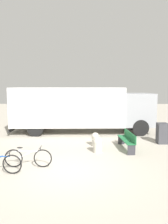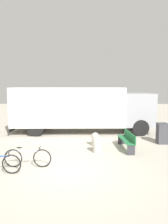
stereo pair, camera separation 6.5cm
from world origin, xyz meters
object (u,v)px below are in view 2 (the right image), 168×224
Objects in this scene: delivery_truck at (81,107)px; bicycle_middle at (28,158)px; bollard_far_bench at (95,139)px; utility_box at (162,133)px; bollard_near_bench at (98,145)px; park_bench at (127,139)px.

bicycle_middle is (-1.82, -6.27, -1.28)m from delivery_truck.
utility_box is (3.55, 0.51, 0.18)m from bollard_far_bench.
bollard_far_bench is (2.63, 2.97, -0.00)m from bicycle_middle.
delivery_truck is 8.34× the size of utility_box.
park_bench is at bearing 20.35° from bollard_near_bench.
utility_box is (2.04, 1.10, 0.06)m from park_bench.
delivery_truck reaches higher than bollard_far_bench.
bicycle_middle is (-4.15, -2.38, -0.12)m from park_bench.
bollard_far_bench is at bearing 64.21° from park_bench.
delivery_truck is 3.64m from bollard_far_bench.
utility_box is at bearing -66.09° from park_bench.
park_bench reaches higher than bollard_near_bench.
utility_box is at bearing 29.25° from bicycle_middle.
utility_box reaches higher than bicycle_middle.
delivery_truck is at bearing 26.35° from park_bench.
bollard_near_bench is at bearing 34.19° from bicycle_middle.
utility_box reaches higher than bollard_near_bench.
bollard_near_bench is (0.88, -4.43, -1.28)m from delivery_truck.
bollard_near_bench is at bearing 105.87° from park_bench.
utility_box reaches higher than park_bench.
bicycle_middle is 1.63× the size of utility_box.
delivery_truck is at bearing 101.26° from bollard_near_bench.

